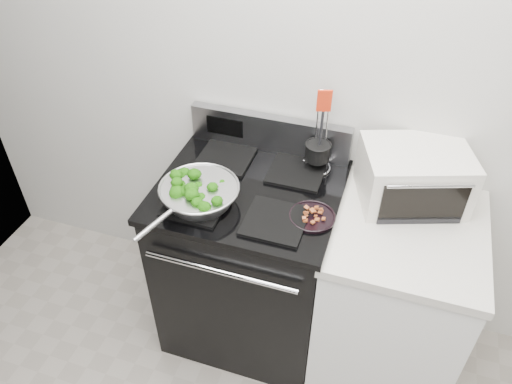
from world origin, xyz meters
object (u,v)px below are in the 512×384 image
at_px(bacon_plate, 312,215).
at_px(toaster_oven, 413,176).
at_px(gas_range, 250,260).
at_px(utensil_holder, 317,156).
at_px(skillet, 199,193).

relative_size(bacon_plate, toaster_oven, 0.38).
xyz_separation_m(gas_range, toaster_oven, (0.66, 0.18, 0.55)).
bearing_deg(gas_range, toaster_oven, 15.27).
height_order(bacon_plate, utensil_holder, utensil_holder).
distance_m(bacon_plate, utensil_holder, 0.33).
relative_size(skillet, toaster_oven, 1.03).
bearing_deg(skillet, gas_range, 61.62).
xyz_separation_m(utensil_holder, toaster_oven, (0.42, -0.04, 0.02)).
bearing_deg(bacon_plate, skillet, -173.18).
bearing_deg(toaster_oven, skillet, -176.70).
bearing_deg(bacon_plate, toaster_oven, 38.37).
bearing_deg(skillet, utensil_holder, 60.19).
bearing_deg(utensil_holder, bacon_plate, -96.62).
height_order(gas_range, utensil_holder, utensil_holder).
bearing_deg(gas_range, bacon_plate, -18.81).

